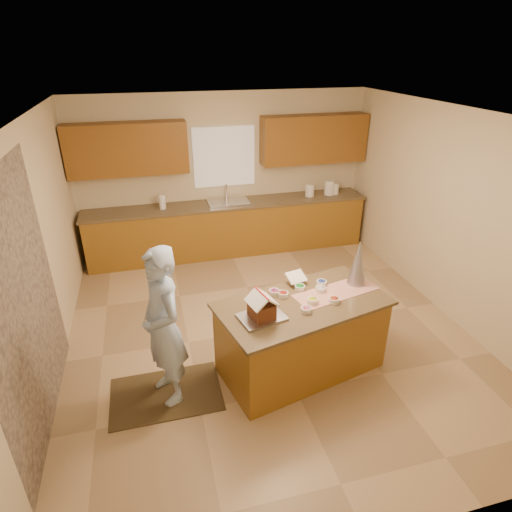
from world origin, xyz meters
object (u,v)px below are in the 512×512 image
object	(u,v)px
island_base	(301,337)
boy	(163,327)
tinsel_tree	(358,263)
gingerbread_house	(262,307)

from	to	relation	value
island_base	boy	xyz separation A→B (m)	(-1.48, -0.05, 0.44)
tinsel_tree	island_base	bearing A→B (deg)	-162.88
tinsel_tree	gingerbread_house	size ratio (longest dim) A/B	1.64
tinsel_tree	boy	bearing A→B (deg)	-173.03
tinsel_tree	boy	size ratio (longest dim) A/B	0.31
tinsel_tree	boy	world-z (taller)	boy
boy	gingerbread_house	distance (m)	0.99
tinsel_tree	boy	xyz separation A→B (m)	(-2.20, -0.27, -0.29)
tinsel_tree	gingerbread_house	xyz separation A→B (m)	(-1.23, -0.39, -0.14)
tinsel_tree	gingerbread_house	world-z (taller)	tinsel_tree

